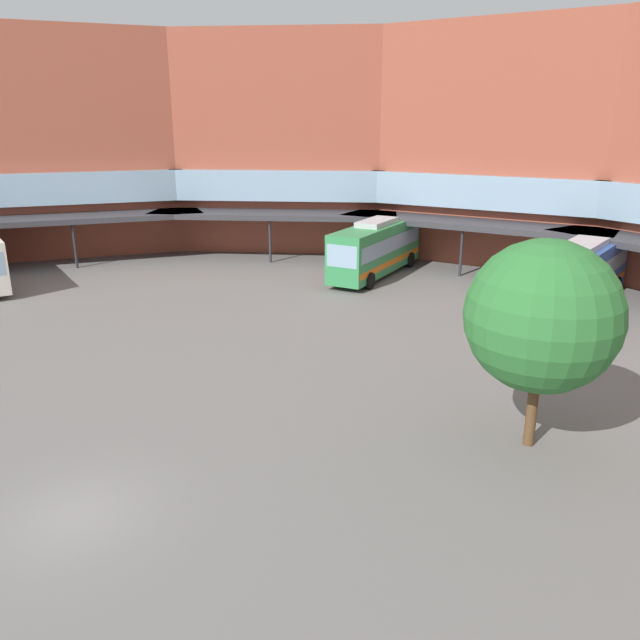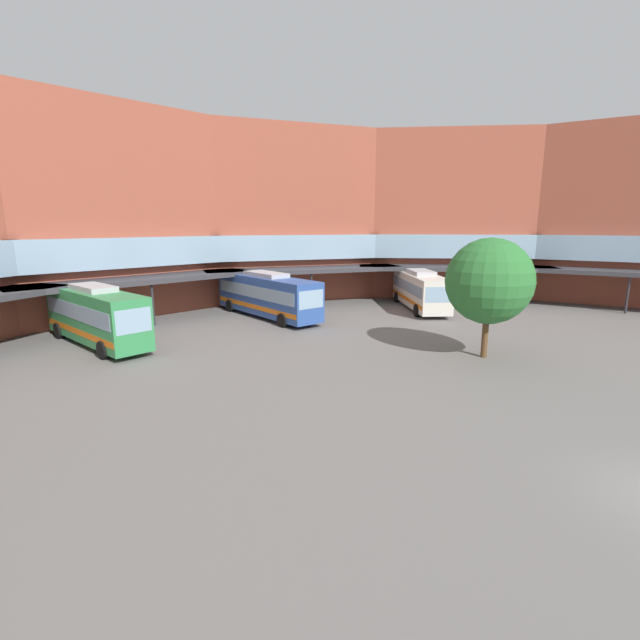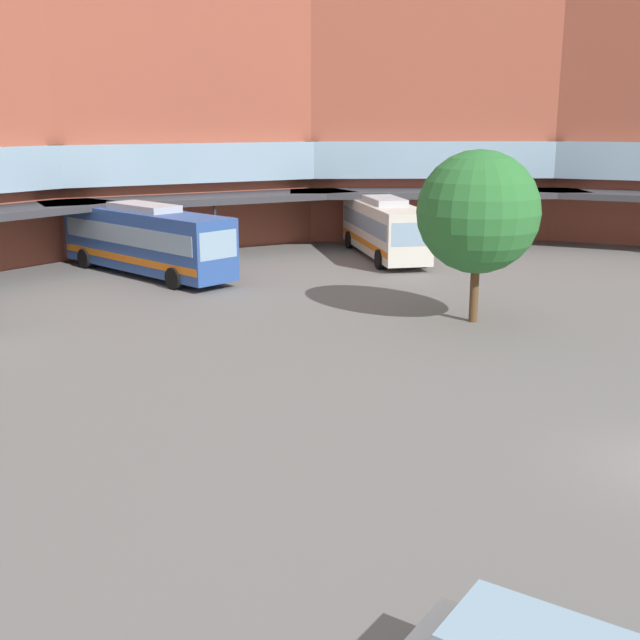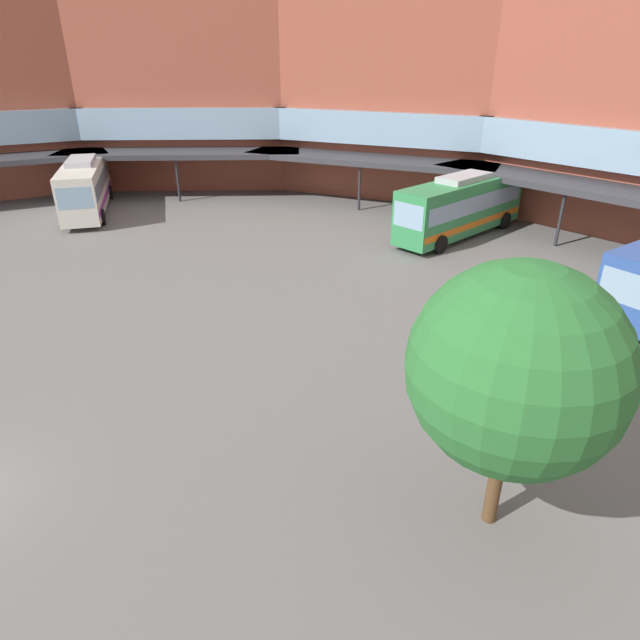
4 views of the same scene
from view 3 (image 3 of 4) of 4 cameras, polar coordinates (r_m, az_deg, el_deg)
The scene contains 4 objects.
station_building at distance 34.60m, azimuth -9.02°, elevation 14.22°, with size 84.99×52.39×17.25m.
bus_0 at distance 43.28m, azimuth -12.51°, elevation 5.73°, with size 3.99×12.45×3.82m.
bus_2 at distance 47.96m, azimuth 4.67°, elevation 6.71°, with size 7.52×10.82×3.61m.
plaza_tree at distance 32.55m, azimuth 11.38°, elevation 7.66°, with size 4.97×4.97×7.04m.
Camera 3 is at (-17.91, -7.79, 8.20)m, focal length 44.21 mm.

